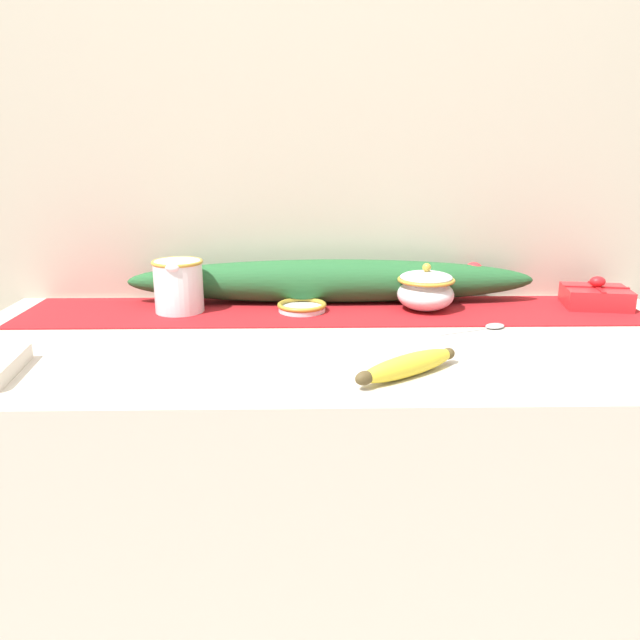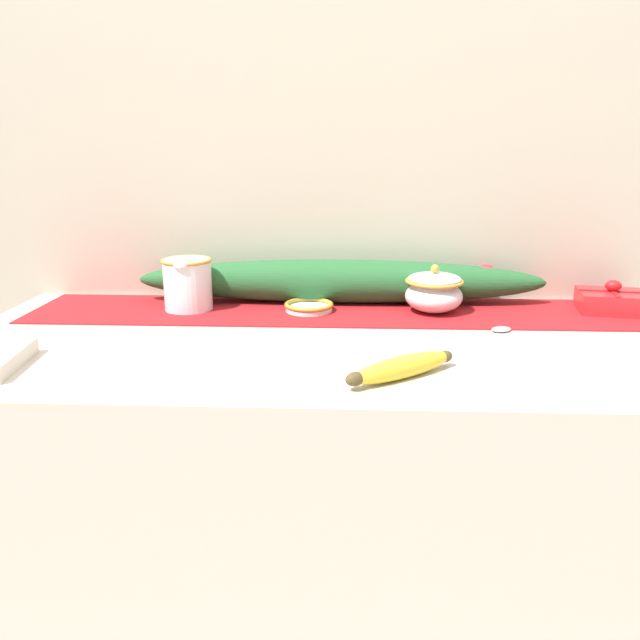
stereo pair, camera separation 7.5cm
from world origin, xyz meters
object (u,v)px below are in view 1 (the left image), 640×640
object	(u,v)px
cream_pitcher	(179,284)
banana	(408,365)
small_dish	(302,307)
spoon	(492,327)
gift_box	(596,296)
sugar_bowl	(426,290)

from	to	relation	value
cream_pitcher	banana	world-z (taller)	cream_pitcher
small_dish	spoon	bearing A→B (deg)	-19.40
cream_pitcher	spoon	bearing A→B (deg)	-12.15
banana	spoon	size ratio (longest dim) A/B	1.27
banana	gift_box	size ratio (longest dim) A/B	1.21
small_dish	banana	size ratio (longest dim) A/B	0.58
sugar_bowl	small_dish	bearing A→B (deg)	-179.10
small_dish	gift_box	size ratio (longest dim) A/B	0.70
sugar_bowl	gift_box	xyz separation A→B (m)	(0.41, 0.03, -0.02)
spoon	banana	bearing A→B (deg)	-150.82
small_dish	cream_pitcher	bearing A→B (deg)	178.83
gift_box	cream_pitcher	bearing A→B (deg)	-178.56
cream_pitcher	spoon	size ratio (longest dim) A/B	0.89
sugar_bowl	gift_box	bearing A→B (deg)	3.61
cream_pitcher	spoon	world-z (taller)	cream_pitcher
spoon	sugar_bowl	bearing A→B (deg)	106.22
small_dish	gift_box	bearing A→B (deg)	2.50
cream_pitcher	small_dish	xyz separation A→B (m)	(0.28, -0.01, -0.05)
sugar_bowl	spoon	bearing A→B (deg)	-51.68
small_dish	banana	bearing A→B (deg)	-66.74
small_dish	gift_box	distance (m)	0.70
spoon	cream_pitcher	bearing A→B (deg)	145.75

